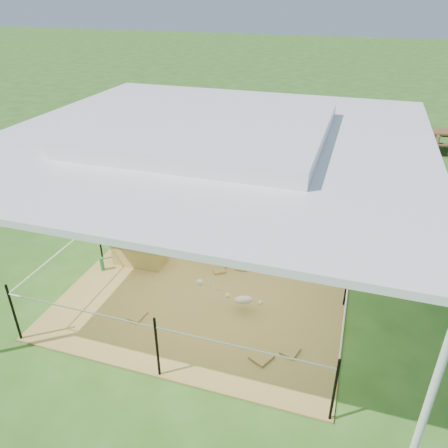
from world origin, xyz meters
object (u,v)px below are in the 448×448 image
(woman, at_px, (141,217))
(foal, at_px, (244,298))
(green_bottle, at_px, (102,264))
(trash_barrel, at_px, (412,167))
(picnic_table_near, at_px, (348,138))
(straw_bale, at_px, (140,253))
(distant_person, at_px, (359,130))
(pony, at_px, (221,236))

(woman, xyz_separation_m, foal, (2.12, -0.76, -0.74))
(green_bottle, distance_m, trash_barrel, 8.29)
(picnic_table_near, bearing_deg, straw_bale, -123.29)
(green_bottle, relative_size, foal, 0.30)
(picnic_table_near, bearing_deg, distant_person, -22.78)
(foal, distance_m, trash_barrel, 7.02)
(straw_bale, xyz_separation_m, foal, (2.22, -0.76, 0.03))
(pony, relative_size, distant_person, 0.90)
(foal, bearing_deg, straw_bale, 137.14)
(green_bottle, bearing_deg, foal, -6.49)
(straw_bale, height_order, green_bottle, straw_bale)
(foal, relative_size, distant_person, 0.67)
(green_bottle, xyz_separation_m, foal, (2.77, -0.31, 0.11))
(pony, bearing_deg, foal, -132.97)
(woman, relative_size, picnic_table_near, 0.67)
(green_bottle, height_order, pony, pony)
(straw_bale, bearing_deg, picnic_table_near, 68.12)
(straw_bale, xyz_separation_m, pony, (1.40, 0.58, 0.29))
(woman, bearing_deg, distant_person, 156.12)
(woman, bearing_deg, foal, 69.45)
(picnic_table_near, bearing_deg, foal, -108.04)
(foal, bearing_deg, distant_person, 57.63)
(green_bottle, distance_m, foal, 2.79)
(trash_barrel, bearing_deg, foal, -113.68)
(pony, height_order, picnic_table_near, pony)
(green_bottle, bearing_deg, trash_barrel, 47.58)
(pony, bearing_deg, picnic_table_near, 2.15)
(straw_bale, relative_size, distant_person, 0.72)
(picnic_table_near, bearing_deg, pony, -115.21)
(foal, bearing_deg, green_bottle, 149.68)
(distant_person, bearing_deg, trash_barrel, 102.09)
(foal, bearing_deg, pony, 97.25)
(pony, distance_m, picnic_table_near, 7.72)
(picnic_table_near, distance_m, distant_person, 0.42)
(straw_bale, height_order, woman, woman)
(straw_bale, distance_m, woman, 0.78)
(straw_bale, bearing_deg, woman, 0.00)
(woman, height_order, picnic_table_near, woman)
(straw_bale, height_order, trash_barrel, trash_barrel)
(pony, xyz_separation_m, distant_person, (2.13, 7.44, 0.12))
(straw_bale, relative_size, pony, 0.80)
(green_bottle, xyz_separation_m, picnic_table_near, (3.80, 8.53, 0.19))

